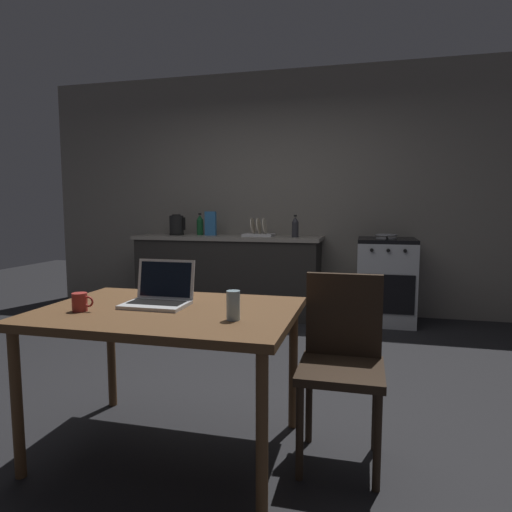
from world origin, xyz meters
The scene contains 15 objects.
ground_plane centered at (0.00, 0.00, 0.00)m, with size 12.00×12.00×0.00m, color black.
back_wall centered at (0.30, 2.31, 1.41)m, with size 6.40×0.10×2.82m, color gray.
kitchen_counter centered at (-0.47, 1.96, 0.46)m, with size 2.16×0.64×0.91m.
stove_oven centered at (1.30, 1.96, 0.45)m, with size 0.60×0.62×0.91m.
dining_table centered at (0.12, -0.95, 0.67)m, with size 1.26×0.89×0.74m.
chair centered at (0.97, -0.80, 0.53)m, with size 0.40×0.40×0.91m.
laptop centered at (0.04, -0.88, 0.78)m, with size 0.32×0.26×0.23m.
electric_kettle centered at (-1.12, 1.96, 1.03)m, with size 0.20×0.18×0.25m.
bottle centered at (0.31, 1.91, 1.03)m, with size 0.08×0.08×0.25m.
frying_pan centered at (1.29, 1.93, 0.93)m, with size 0.23×0.40×0.05m.
coffee_mug centered at (-0.27, -1.10, 0.78)m, with size 0.11×0.07×0.09m.
drinking_glass centered at (0.51, -1.09, 0.80)m, with size 0.06×0.06×0.13m.
cereal_box centered at (-0.70, 1.98, 1.05)m, with size 0.13×0.05×0.28m.
dish_rack centered at (-0.11, 1.96, 0.96)m, with size 0.34×0.26×0.21m.
bottle_b centered at (-0.86, 2.04, 1.03)m, with size 0.08×0.08×0.26m.
Camera 1 is at (1.07, -2.94, 1.24)m, focal length 31.07 mm.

